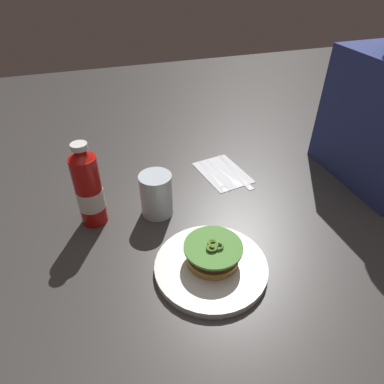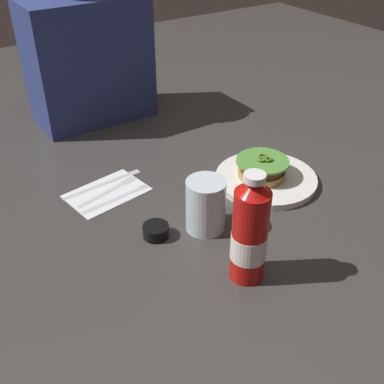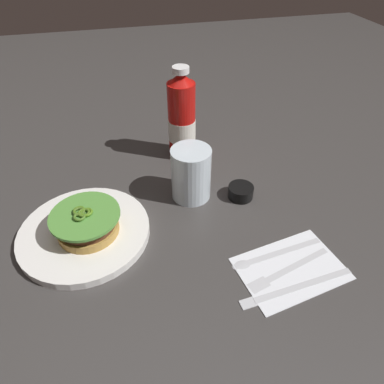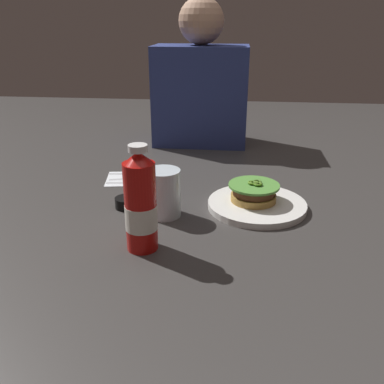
# 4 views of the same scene
# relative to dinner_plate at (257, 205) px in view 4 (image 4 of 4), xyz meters

# --- Properties ---
(ground_plane) EXTENTS (3.00, 3.00, 0.00)m
(ground_plane) POSITION_rel_dinner_plate_xyz_m (-0.09, 0.01, -0.01)
(ground_plane) COLOR #393634
(dinner_plate) EXTENTS (0.26, 0.26, 0.02)m
(dinner_plate) POSITION_rel_dinner_plate_xyz_m (0.00, 0.00, 0.00)
(dinner_plate) COLOR white
(dinner_plate) RESTS_ON ground_plane
(burger_sandwich) EXTENTS (0.13, 0.13, 0.05)m
(burger_sandwich) POSITION_rel_dinner_plate_xyz_m (-0.01, 0.00, 0.03)
(burger_sandwich) COLOR #B3873F
(burger_sandwich) RESTS_ON dinner_plate
(ketchup_bottle) EXTENTS (0.07, 0.07, 0.23)m
(ketchup_bottle) POSITION_rel_dinner_plate_xyz_m (-0.25, -0.23, 0.09)
(ketchup_bottle) COLOR red
(ketchup_bottle) RESTS_ON ground_plane
(water_glass) EXTENTS (0.09, 0.09, 0.12)m
(water_glass) POSITION_rel_dinner_plate_xyz_m (-0.23, -0.07, 0.05)
(water_glass) COLOR silver
(water_glass) RESTS_ON ground_plane
(condiment_cup) EXTENTS (0.06, 0.06, 0.03)m
(condiment_cup) POSITION_rel_dinner_plate_xyz_m (-0.34, -0.04, 0.01)
(condiment_cup) COLOR black
(condiment_cup) RESTS_ON ground_plane
(napkin) EXTENTS (0.20, 0.16, 0.00)m
(napkin) POSITION_rel_dinner_plate_xyz_m (-0.36, 0.18, -0.01)
(napkin) COLOR white
(napkin) RESTS_ON ground_plane
(spoon_utensil) EXTENTS (0.19, 0.04, 0.00)m
(spoon_utensil) POSITION_rel_dinner_plate_xyz_m (-0.32, 0.14, -0.00)
(spoon_utensil) COLOR silver
(spoon_utensil) RESTS_ON napkin
(fork_utensil) EXTENTS (0.18, 0.06, 0.00)m
(fork_utensil) POSITION_rel_dinner_plate_xyz_m (-0.34, 0.18, -0.00)
(fork_utensil) COLOR silver
(fork_utensil) RESTS_ON napkin
(butter_knife) EXTENTS (0.22, 0.03, 0.00)m
(butter_knife) POSITION_rel_dinner_plate_xyz_m (-0.34, 0.22, -0.00)
(butter_knife) COLOR silver
(butter_knife) RESTS_ON napkin
(diner_person) EXTENTS (0.35, 0.20, 0.53)m
(diner_person) POSITION_rel_dinner_plate_xyz_m (-0.20, 0.60, 0.21)
(diner_person) COLOR navy
(diner_person) RESTS_ON ground_plane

